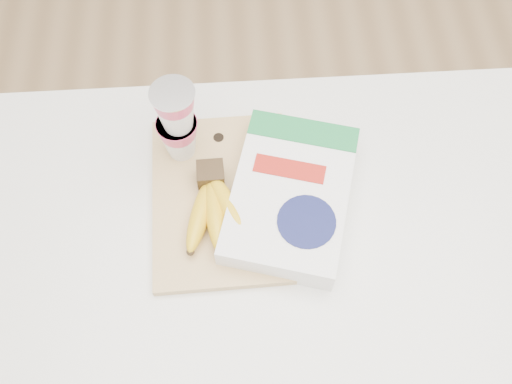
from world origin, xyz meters
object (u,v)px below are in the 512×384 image
table (290,327)px  cutting_board (223,198)px  yogurt_stack (177,121)px  bananas (214,207)px  cereal_box (290,196)px

table → cutting_board: cutting_board is taller
yogurt_stack → cutting_board: bearing=-54.9°
yogurt_stack → bananas: bearing=-67.1°
cutting_board → cereal_box: cereal_box is taller
cutting_board → yogurt_stack: (-0.07, 0.10, 0.10)m
bananas → cereal_box: 0.14m
table → bananas: (-0.15, 0.09, 0.49)m
cutting_board → bananas: 0.05m
yogurt_stack → cereal_box: (0.19, -0.12, -0.08)m
table → cereal_box: (-0.01, 0.11, 0.48)m
cutting_board → yogurt_stack: 0.16m
yogurt_stack → cereal_box: bearing=-31.3°
table → cereal_box: 0.49m
yogurt_stack → cereal_box: size_ratio=0.53×
bananas → cereal_box: bearing=7.5°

